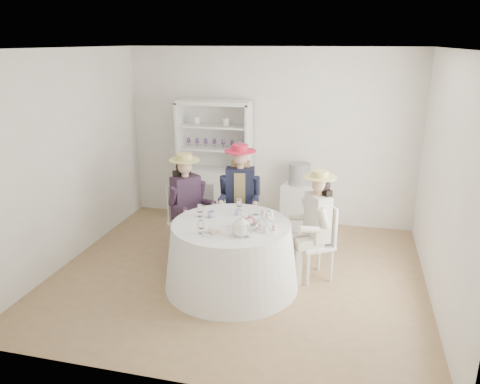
# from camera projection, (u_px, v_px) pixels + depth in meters

# --- Properties ---
(ground) EXTENTS (4.50, 4.50, 0.00)m
(ground) POSITION_uv_depth(u_px,v_px,m) (238.00, 274.00, 5.83)
(ground) COLOR olive
(ground) RESTS_ON ground
(ceiling) EXTENTS (4.50, 4.50, 0.00)m
(ceiling) POSITION_uv_depth(u_px,v_px,m) (238.00, 48.00, 5.00)
(ceiling) COLOR white
(ceiling) RESTS_ON wall_back
(wall_back) EXTENTS (4.50, 0.00, 4.50)m
(wall_back) POSITION_uv_depth(u_px,v_px,m) (269.00, 137.00, 7.26)
(wall_back) COLOR silver
(wall_back) RESTS_ON ground
(wall_front) EXTENTS (4.50, 0.00, 4.50)m
(wall_front) POSITION_uv_depth(u_px,v_px,m) (174.00, 237.00, 3.57)
(wall_front) COLOR silver
(wall_front) RESTS_ON ground
(wall_left) EXTENTS (0.00, 4.50, 4.50)m
(wall_left) POSITION_uv_depth(u_px,v_px,m) (66.00, 159.00, 5.93)
(wall_left) COLOR silver
(wall_left) RESTS_ON ground
(wall_right) EXTENTS (0.00, 4.50, 4.50)m
(wall_right) POSITION_uv_depth(u_px,v_px,m) (446.00, 184.00, 4.90)
(wall_right) COLOR silver
(wall_right) RESTS_ON ground
(tea_table) EXTENTS (1.57, 1.57, 0.79)m
(tea_table) POSITION_uv_depth(u_px,v_px,m) (231.00, 255.00, 5.46)
(tea_table) COLOR white
(tea_table) RESTS_ON ground
(hutch) EXTENTS (1.14, 0.45, 1.92)m
(hutch) POSITION_uv_depth(u_px,v_px,m) (216.00, 179.00, 7.44)
(hutch) COLOR silver
(hutch) RESTS_ON ground
(side_table) EXTENTS (0.52, 0.52, 0.70)m
(side_table) POSITION_uv_depth(u_px,v_px,m) (298.00, 206.00, 7.20)
(side_table) COLOR silver
(side_table) RESTS_ON ground
(hatbox) EXTENTS (0.33, 0.33, 0.32)m
(hatbox) POSITION_uv_depth(u_px,v_px,m) (299.00, 174.00, 7.04)
(hatbox) COLOR black
(hatbox) RESTS_ON side_table
(guest_left) EXTENTS (0.60, 0.58, 1.41)m
(guest_left) POSITION_uv_depth(u_px,v_px,m) (187.00, 200.00, 6.12)
(guest_left) COLOR silver
(guest_left) RESTS_ON ground
(guest_mid) EXTENTS (0.55, 0.58, 1.48)m
(guest_mid) POSITION_uv_depth(u_px,v_px,m) (240.00, 192.00, 6.29)
(guest_mid) COLOR silver
(guest_mid) RESTS_ON ground
(guest_right) EXTENTS (0.58, 0.55, 1.36)m
(guest_right) POSITION_uv_depth(u_px,v_px,m) (316.00, 219.00, 5.52)
(guest_right) COLOR silver
(guest_right) RESTS_ON ground
(spare_chair) EXTENTS (0.39, 0.39, 0.90)m
(spare_chair) POSITION_uv_depth(u_px,v_px,m) (204.00, 209.00, 6.68)
(spare_chair) COLOR silver
(spare_chair) RESTS_ON ground
(teacup_a) EXTENTS (0.11, 0.11, 0.07)m
(teacup_a) POSITION_uv_depth(u_px,v_px,m) (211.00, 215.00, 5.51)
(teacup_a) COLOR white
(teacup_a) RESTS_ON tea_table
(teacup_b) EXTENTS (0.09, 0.09, 0.06)m
(teacup_b) POSITION_uv_depth(u_px,v_px,m) (238.00, 212.00, 5.60)
(teacup_b) COLOR white
(teacup_b) RESTS_ON tea_table
(teacup_c) EXTENTS (0.12, 0.12, 0.07)m
(teacup_c) POSITION_uv_depth(u_px,v_px,m) (256.00, 218.00, 5.39)
(teacup_c) COLOR white
(teacup_c) RESTS_ON tea_table
(flower_bowl) EXTENTS (0.27, 0.27, 0.06)m
(flower_bowl) POSITION_uv_depth(u_px,v_px,m) (247.00, 226.00, 5.19)
(flower_bowl) COLOR white
(flower_bowl) RESTS_ON tea_table
(flower_arrangement) EXTENTS (0.18, 0.17, 0.07)m
(flower_arrangement) POSITION_uv_depth(u_px,v_px,m) (246.00, 222.00, 5.16)
(flower_arrangement) COLOR #D86C7E
(flower_arrangement) RESTS_ON tea_table
(table_teapot) EXTENTS (0.28, 0.20, 0.21)m
(table_teapot) POSITION_uv_depth(u_px,v_px,m) (242.00, 228.00, 4.98)
(table_teapot) COLOR white
(table_teapot) RESTS_ON tea_table
(sandwich_plate) EXTENTS (0.23, 0.23, 0.05)m
(sandwich_plate) POSITION_uv_depth(u_px,v_px,m) (212.00, 232.00, 5.06)
(sandwich_plate) COLOR white
(sandwich_plate) RESTS_ON tea_table
(cupcake_stand) EXTENTS (0.24, 0.24, 0.23)m
(cupcake_stand) POSITION_uv_depth(u_px,v_px,m) (267.00, 224.00, 5.11)
(cupcake_stand) COLOR white
(cupcake_stand) RESTS_ON tea_table
(stemware_set) EXTENTS (0.90, 0.87, 0.15)m
(stemware_set) POSITION_uv_depth(u_px,v_px,m) (231.00, 217.00, 5.32)
(stemware_set) COLOR white
(stemware_set) RESTS_ON tea_table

